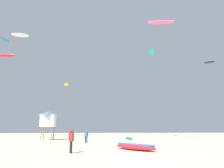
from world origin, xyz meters
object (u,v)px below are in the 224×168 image
Objects in this scene: kite_aloft_4 at (152,52)px; kite_aloft_0 at (4,55)px; kite_aloft_2 at (5,40)px; kite_grounded_near at (135,147)px; kite_aloft_5 at (209,62)px; person_foreground at (71,139)px; kite_grounded_mid at (129,138)px; lifeguard_tower at (48,119)px; kite_aloft_8 at (161,22)px; kite_aloft_6 at (20,35)px; kite_aloft_9 at (66,85)px; person_midground at (86,135)px.

kite_aloft_0 is at bearing -169.03° from kite_aloft_4.
kite_aloft_0 is 7.08m from kite_aloft_2.
kite_aloft_5 is (19.88, 24.36, 14.68)m from kite_grounded_near.
person_foreground is 0.55× the size of kite_grounded_mid.
kite_aloft_2 is at bearing 148.82° from lifeguard_tower.
person_foreground is 0.49× the size of kite_aloft_0.
kite_aloft_8 is at bearing -15.52° from kite_aloft_2.
kite_grounded_near is at bearing -129.21° from kite_aloft_5.
kite_aloft_9 is (12.58, -7.14, -13.55)m from kite_aloft_6.
person_foreground is 0.40× the size of kite_grounded_near.
kite_grounded_mid is 18.93m from kite_aloft_8.
kite_aloft_0 reaches higher than kite_aloft_9.
kite_aloft_6 is at bearing 17.86° from person_midground.
kite_aloft_9 is at bearing 56.03° from kite_aloft_0.
kite_aloft_2 is (-21.66, 4.32, 17.16)m from kite_grounded_mid.
kite_aloft_5 is 44.35m from kite_aloft_6.
person_foreground reaches higher than kite_grounded_near.
person_foreground is 25.01m from kite_aloft_0.
kite_aloft_5 reaches higher than person_foreground.
kite_aloft_2 is 26.85m from kite_aloft_4.
kite_aloft_9 is at bearing -98.11° from person_foreground.
kite_grounded_mid is (6.98, 18.80, -0.84)m from person_foreground.
kite_aloft_0 is (-7.49, 0.64, 9.82)m from lifeguard_tower.
kite_aloft_0 reaches higher than kite_grounded_mid.
person_foreground is 10.97m from person_midground.
kite_aloft_6 is at bearing 120.48° from lifeguard_tower.
kite_aloft_4 is (12.10, 22.82, 14.56)m from person_foreground.
kite_aloft_8 is (17.15, -1.65, 15.12)m from lifeguard_tower.
kite_aloft_2 is at bearing 132.91° from kite_grounded_near.
person_foreground is 0.85× the size of kite_aloft_5.
kite_aloft_5 is at bearing -7.82° from kite_aloft_9.
person_midground is 0.62× the size of kite_aloft_2.
kite_aloft_4 is at bearing -165.02° from kite_aloft_5.
kite_grounded_mid is 12.57m from lifeguard_tower.
kite_aloft_2 reaches higher than kite_grounded_mid.
kite_grounded_near is 1.76× the size of kite_aloft_2.
kite_aloft_9 is (-16.37, 14.56, -7.56)m from kite_aloft_8.
kite_aloft_4 is at bearing 71.40° from kite_grounded_near.
person_foreground is 0.42× the size of lifeguard_tower.
kite_aloft_4 is 33.65m from kite_aloft_6.
person_midground is 8.96m from lifeguard_tower.
lifeguard_tower is at bearing -173.27° from kite_grounded_mid.
kite_grounded_mid is at bearing -11.28° from kite_aloft_2.
kite_aloft_9 is (-9.46, 28.39, 10.35)m from kite_grounded_near.
kite_aloft_2 is 39.82m from kite_aloft_5.
lifeguard_tower is at bearing -93.45° from kite_aloft_9.
kite_grounded_near is 33.65m from kite_aloft_2.
kite_aloft_2 is 1.22× the size of kite_aloft_5.
kite_aloft_9 is (-11.37, 11.48, 10.43)m from kite_grounded_mid.
kite_grounded_near is at bearing -56.54° from lifeguard_tower.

